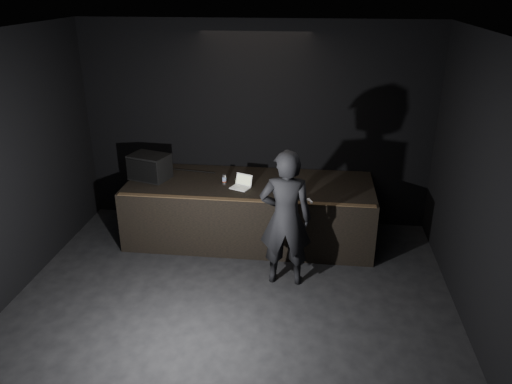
{
  "coord_description": "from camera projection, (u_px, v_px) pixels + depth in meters",
  "views": [
    {
      "loc": [
        1.0,
        -4.75,
        4.03
      ],
      "look_at": [
        0.15,
        2.3,
        1.02
      ],
      "focal_mm": 35.0,
      "sensor_mm": 36.0,
      "label": 1
    }
  ],
  "objects": [
    {
      "name": "stage_monitor",
      "position": [
        149.0,
        167.0,
        8.23
      ],
      "size": [
        0.72,
        0.61,
        0.41
      ],
      "rotation": [
        0.0,
        0.0,
        -0.3
      ],
      "color": "black",
      "rests_on": "stage_riser"
    },
    {
      "name": "beer_can",
      "position": [
        224.0,
        179.0,
        8.06
      ],
      "size": [
        0.07,
        0.07,
        0.16
      ],
      "color": "silver",
      "rests_on": "stage_riser"
    },
    {
      "name": "plastic_cup",
      "position": [
        237.0,
        182.0,
        8.01
      ],
      "size": [
        0.08,
        0.08,
        0.1
      ],
      "primitive_type": "cylinder",
      "color": "white",
      "rests_on": "stage_riser"
    },
    {
      "name": "ground",
      "position": [
        221.0,
        343.0,
        6.02
      ],
      "size": [
        7.0,
        7.0,
        0.0
      ],
      "primitive_type": "plane",
      "color": "black",
      "rests_on": "ground"
    },
    {
      "name": "wii_remote",
      "position": [
        310.0,
        201.0,
        7.42
      ],
      "size": [
        0.1,
        0.16,
        0.03
      ],
      "primitive_type": "cube",
      "rotation": [
        0.0,
        0.0,
        0.39
      ],
      "color": "white",
      "rests_on": "stage_riser"
    },
    {
      "name": "person",
      "position": [
        286.0,
        219.0,
        6.9
      ],
      "size": [
        0.74,
        0.49,
        2.0
      ],
      "primitive_type": "imported",
      "rotation": [
        0.0,
        0.0,
        3.15
      ],
      "color": "black",
      "rests_on": "ground"
    },
    {
      "name": "cable",
      "position": [
        192.0,
        171.0,
        8.62
      ],
      "size": [
        0.82,
        0.13,
        0.02
      ],
      "primitive_type": "cylinder",
      "rotation": [
        0.0,
        1.57,
        -0.13
      ],
      "color": "black",
      "rests_on": "stage_riser"
    },
    {
      "name": "riser_lip",
      "position": [
        244.0,
        200.0,
        7.48
      ],
      "size": [
        3.92,
        0.1,
        0.01
      ],
      "primitive_type": "cube",
      "color": "brown",
      "rests_on": "stage_riser"
    },
    {
      "name": "laptop",
      "position": [
        242.0,
        184.0,
        7.93
      ],
      "size": [
        0.37,
        0.35,
        0.2
      ],
      "rotation": [
        0.0,
        0.0,
        -0.4
      ],
      "color": "white",
      "rests_on": "stage_riser"
    },
    {
      "name": "stage_riser",
      "position": [
        250.0,
        210.0,
        8.33
      ],
      "size": [
        4.0,
        1.5,
        1.0
      ],
      "primitive_type": "cube",
      "color": "black",
      "rests_on": "ground"
    },
    {
      "name": "room_walls",
      "position": [
        216.0,
        189.0,
        5.24
      ],
      "size": [
        6.1,
        7.1,
        3.52
      ],
      "color": "black",
      "rests_on": "ground"
    }
  ]
}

